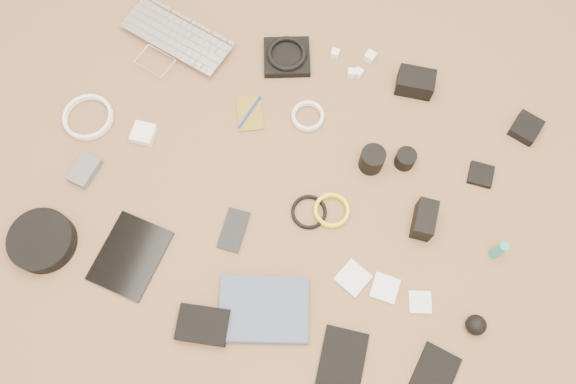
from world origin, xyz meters
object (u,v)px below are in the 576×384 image
(tablet, at_px, (130,256))
(headphone_case, at_px, (42,241))
(dslr_camera, at_px, (415,82))
(laptop, at_px, (168,48))
(phone, at_px, (234,230))
(paperback, at_px, (263,344))

(tablet, bearing_deg, headphone_case, -165.70)
(dslr_camera, relative_size, tablet, 0.52)
(laptop, distance_m, headphone_case, 0.74)
(phone, bearing_deg, dslr_camera, 55.61)
(tablet, bearing_deg, phone, 37.70)
(dslr_camera, bearing_deg, laptop, -177.51)
(phone, height_order, paperback, paperback)
(headphone_case, height_order, paperback, headphone_case)
(paperback, bearing_deg, laptop, 20.37)
(laptop, bearing_deg, dslr_camera, 22.27)
(phone, xyz_separation_m, headphone_case, (-0.52, -0.21, 0.02))
(paperback, bearing_deg, phone, 16.80)
(laptop, height_order, headphone_case, headphone_case)
(dslr_camera, bearing_deg, tablet, -134.71)
(laptop, bearing_deg, headphone_case, -83.16)
(phone, relative_size, headphone_case, 0.68)
(laptop, xyz_separation_m, tablet, (0.16, -0.70, -0.01))
(laptop, bearing_deg, paperback, -38.67)
(laptop, relative_size, tablet, 1.67)
(tablet, xyz_separation_m, headphone_case, (-0.26, -0.04, 0.02))
(dslr_camera, xyz_separation_m, headphone_case, (-0.92, -0.85, -0.01))
(headphone_case, bearing_deg, phone, 21.80)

